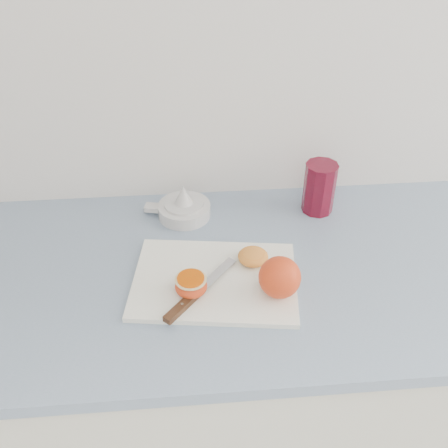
% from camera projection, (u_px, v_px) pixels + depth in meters
% --- Properties ---
extents(counter, '(2.31, 0.64, 0.89)m').
position_uv_depth(counter, '(244.00, 385.00, 1.38)').
color(counter, silver).
rests_on(counter, ground).
extents(cutting_board, '(0.37, 0.29, 0.01)m').
position_uv_depth(cutting_board, '(215.00, 280.00, 1.06)').
color(cutting_board, white).
rests_on(cutting_board, counter).
extents(whole_orange, '(0.09, 0.09, 0.09)m').
position_uv_depth(whole_orange, '(280.00, 277.00, 1.00)').
color(whole_orange, red).
rests_on(whole_orange, cutting_board).
extents(half_orange, '(0.07, 0.07, 0.04)m').
position_uv_depth(half_orange, '(191.00, 285.00, 1.01)').
color(half_orange, red).
rests_on(half_orange, cutting_board).
extents(squeezed_shell, '(0.07, 0.07, 0.03)m').
position_uv_depth(squeezed_shell, '(253.00, 256.00, 1.09)').
color(squeezed_shell, orange).
rests_on(squeezed_shell, cutting_board).
extents(paring_knife, '(0.16, 0.18, 0.01)m').
position_uv_depth(paring_knife, '(189.00, 300.00, 1.00)').
color(paring_knife, '#492414').
rests_on(paring_knife, cutting_board).
extents(citrus_juicer, '(0.17, 0.13, 0.09)m').
position_uv_depth(citrus_juicer, '(184.00, 208.00, 1.24)').
color(citrus_juicer, white).
rests_on(citrus_juicer, counter).
extents(red_tumbler, '(0.08, 0.08, 0.13)m').
position_uv_depth(red_tumbler, '(319.00, 189.00, 1.24)').
color(red_tumbler, maroon).
rests_on(red_tumbler, counter).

